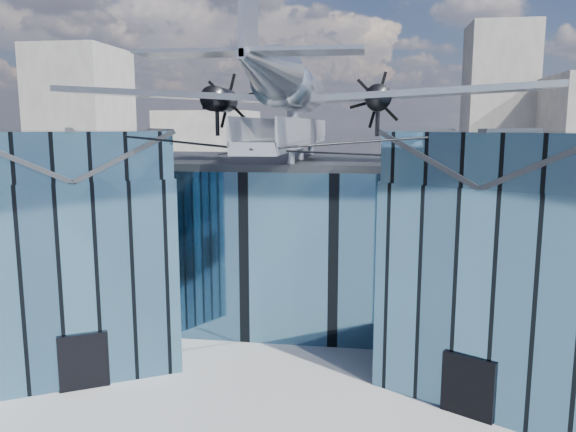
# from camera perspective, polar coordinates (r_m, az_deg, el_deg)

# --- Properties ---
(ground_plane) EXTENTS (120.00, 120.00, 0.00)m
(ground_plane) POSITION_cam_1_polar(r_m,az_deg,el_deg) (29.92, -0.58, -14.37)
(ground_plane) COLOR gray
(museum) EXTENTS (32.88, 24.50, 17.60)m
(museum) POSITION_cam_1_polar(r_m,az_deg,el_deg) (33.80, 0.95, -1.75)
(museum) COLOR #446E8A
(museum) RESTS_ON ground
(bg_towers) EXTENTS (77.00, 24.50, 26.00)m
(bg_towers) POSITION_cam_1_polar(r_m,az_deg,el_deg) (77.64, 6.38, 7.73)
(bg_towers) COLOR gray
(bg_towers) RESTS_ON ground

